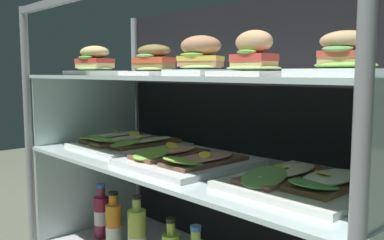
{
  "coord_description": "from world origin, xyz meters",
  "views": [
    {
      "loc": [
        0.96,
        -0.89,
        0.71
      ],
      "look_at": [
        0.0,
        0.0,
        0.56
      ],
      "focal_mm": 39.54,
      "sensor_mm": 36.0,
      "label": 1
    }
  ],
  "objects_px": {
    "plated_roll_sandwich_left_of_center": "(95,63)",
    "open_sandwich_tray_mid_right": "(126,142)",
    "plated_roll_sandwich_far_right": "(345,60)",
    "plated_roll_sandwich_center": "(201,59)",
    "plated_roll_sandwich_near_right_corner": "(154,63)",
    "juice_bottle_front_fourth": "(137,237)",
    "juice_bottle_front_left_end": "(114,227)",
    "juice_bottle_back_right": "(102,215)",
    "open_sandwich_tray_near_left_corner": "(305,181)",
    "plated_roll_sandwich_mid_left": "(254,59)",
    "open_sandwich_tray_far_left": "(186,159)"
  },
  "relations": [
    {
      "from": "open_sandwich_tray_mid_right",
      "to": "open_sandwich_tray_near_left_corner",
      "type": "relative_size",
      "value": 1.0
    },
    {
      "from": "juice_bottle_back_right",
      "to": "plated_roll_sandwich_center",
      "type": "bearing_deg",
      "value": 5.65
    },
    {
      "from": "plated_roll_sandwich_near_right_corner",
      "to": "juice_bottle_back_right",
      "type": "xyz_separation_m",
      "value": [
        -0.29,
        -0.05,
        -0.62
      ]
    },
    {
      "from": "open_sandwich_tray_near_left_corner",
      "to": "open_sandwich_tray_mid_right",
      "type": "bearing_deg",
      "value": 179.08
    },
    {
      "from": "juice_bottle_front_left_end",
      "to": "juice_bottle_front_fourth",
      "type": "distance_m",
      "value": 0.15
    },
    {
      "from": "open_sandwich_tray_far_left",
      "to": "juice_bottle_front_fourth",
      "type": "bearing_deg",
      "value": -173.65
    },
    {
      "from": "plated_roll_sandwich_center",
      "to": "juice_bottle_front_fourth",
      "type": "distance_m",
      "value": 0.67
    },
    {
      "from": "plated_roll_sandwich_left_of_center",
      "to": "open_sandwich_tray_mid_right",
      "type": "distance_m",
      "value": 0.32
    },
    {
      "from": "plated_roll_sandwich_near_right_corner",
      "to": "open_sandwich_tray_far_left",
      "type": "relative_size",
      "value": 0.5
    },
    {
      "from": "open_sandwich_tray_near_left_corner",
      "to": "juice_bottle_front_left_end",
      "type": "height_order",
      "value": "open_sandwich_tray_near_left_corner"
    },
    {
      "from": "plated_roll_sandwich_left_of_center",
      "to": "juice_bottle_back_right",
      "type": "relative_size",
      "value": 0.79
    },
    {
      "from": "plated_roll_sandwich_near_right_corner",
      "to": "plated_roll_sandwich_far_right",
      "type": "height_order",
      "value": "plated_roll_sandwich_near_right_corner"
    },
    {
      "from": "plated_roll_sandwich_mid_left",
      "to": "juice_bottle_front_fourth",
      "type": "distance_m",
      "value": 0.77
    },
    {
      "from": "plated_roll_sandwich_mid_left",
      "to": "juice_bottle_back_right",
      "type": "distance_m",
      "value": 0.97
    },
    {
      "from": "open_sandwich_tray_far_left",
      "to": "juice_bottle_front_left_end",
      "type": "height_order",
      "value": "open_sandwich_tray_far_left"
    },
    {
      "from": "plated_roll_sandwich_far_right",
      "to": "juice_bottle_front_fourth",
      "type": "relative_size",
      "value": 0.85
    },
    {
      "from": "juice_bottle_front_left_end",
      "to": "open_sandwich_tray_near_left_corner",
      "type": "bearing_deg",
      "value": 4.86
    },
    {
      "from": "plated_roll_sandwich_left_of_center",
      "to": "plated_roll_sandwich_far_right",
      "type": "relative_size",
      "value": 0.86
    },
    {
      "from": "juice_bottle_front_left_end",
      "to": "plated_roll_sandwich_far_right",
      "type": "bearing_deg",
      "value": 6.33
    },
    {
      "from": "plated_roll_sandwich_mid_left",
      "to": "open_sandwich_tray_near_left_corner",
      "type": "xyz_separation_m",
      "value": [
        0.17,
        -0.0,
        -0.3
      ]
    },
    {
      "from": "plated_roll_sandwich_left_of_center",
      "to": "open_sandwich_tray_far_left",
      "type": "distance_m",
      "value": 0.57
    },
    {
      "from": "juice_bottle_front_fourth",
      "to": "juice_bottle_front_left_end",
      "type": "bearing_deg",
      "value": -179.8
    },
    {
      "from": "juice_bottle_front_left_end",
      "to": "juice_bottle_front_fourth",
      "type": "xyz_separation_m",
      "value": [
        0.15,
        0.0,
        0.01
      ]
    },
    {
      "from": "plated_roll_sandwich_center",
      "to": "open_sandwich_tray_near_left_corner",
      "type": "xyz_separation_m",
      "value": [
        0.39,
        -0.02,
        -0.31
      ]
    },
    {
      "from": "plated_roll_sandwich_far_right",
      "to": "open_sandwich_tray_mid_right",
      "type": "relative_size",
      "value": 0.56
    },
    {
      "from": "plated_roll_sandwich_center",
      "to": "plated_roll_sandwich_mid_left",
      "type": "height_order",
      "value": "same"
    },
    {
      "from": "plated_roll_sandwich_left_of_center",
      "to": "plated_roll_sandwich_far_right",
      "type": "distance_m",
      "value": 0.96
    },
    {
      "from": "plated_roll_sandwich_left_of_center",
      "to": "juice_bottle_front_fourth",
      "type": "xyz_separation_m",
      "value": [
        0.25,
        0.01,
        -0.61
      ]
    },
    {
      "from": "plated_roll_sandwich_left_of_center",
      "to": "open_sandwich_tray_mid_right",
      "type": "height_order",
      "value": "plated_roll_sandwich_left_of_center"
    },
    {
      "from": "plated_roll_sandwich_far_right",
      "to": "open_sandwich_tray_far_left",
      "type": "height_order",
      "value": "plated_roll_sandwich_far_right"
    },
    {
      "from": "plated_roll_sandwich_mid_left",
      "to": "plated_roll_sandwich_far_right",
      "type": "xyz_separation_m",
      "value": [
        0.25,
        0.03,
        -0.01
      ]
    },
    {
      "from": "plated_roll_sandwich_mid_left",
      "to": "open_sandwich_tray_mid_right",
      "type": "bearing_deg",
      "value": 178.93
    },
    {
      "from": "plated_roll_sandwich_far_right",
      "to": "juice_bottle_front_left_end",
      "type": "xyz_separation_m",
      "value": [
        -0.86,
        -0.1,
        -0.61
      ]
    },
    {
      "from": "plated_roll_sandwich_mid_left",
      "to": "open_sandwich_tray_near_left_corner",
      "type": "bearing_deg",
      "value": -0.37
    },
    {
      "from": "plated_roll_sandwich_near_right_corner",
      "to": "juice_bottle_front_fourth",
      "type": "xyz_separation_m",
      "value": [
        0.0,
        -0.08,
        -0.61
      ]
    },
    {
      "from": "plated_roll_sandwich_near_right_corner",
      "to": "open_sandwich_tray_far_left",
      "type": "xyz_separation_m",
      "value": [
        0.23,
        -0.06,
        -0.3
      ]
    },
    {
      "from": "open_sandwich_tray_mid_right",
      "to": "juice_bottle_front_fourth",
      "type": "bearing_deg",
      "value": -24.45
    },
    {
      "from": "open_sandwich_tray_far_left",
      "to": "plated_roll_sandwich_center",
      "type": "bearing_deg",
      "value": 85.18
    },
    {
      "from": "plated_roll_sandwich_mid_left",
      "to": "plated_roll_sandwich_far_right",
      "type": "bearing_deg",
      "value": 6.39
    },
    {
      "from": "juice_bottle_front_left_end",
      "to": "juice_bottle_back_right",
      "type": "bearing_deg",
      "value": 167.38
    },
    {
      "from": "plated_roll_sandwich_far_right",
      "to": "juice_bottle_back_right",
      "type": "height_order",
      "value": "plated_roll_sandwich_far_right"
    },
    {
      "from": "plated_roll_sandwich_mid_left",
      "to": "open_sandwich_tray_far_left",
      "type": "height_order",
      "value": "plated_roll_sandwich_mid_left"
    },
    {
      "from": "plated_roll_sandwich_near_right_corner",
      "to": "open_sandwich_tray_mid_right",
      "type": "distance_m",
      "value": 0.35
    },
    {
      "from": "plated_roll_sandwich_left_of_center",
      "to": "plated_roll_sandwich_center",
      "type": "relative_size",
      "value": 1.02
    },
    {
      "from": "plated_roll_sandwich_far_right",
      "to": "juice_bottle_back_right",
      "type": "distance_m",
      "value": 1.17
    },
    {
      "from": "plated_roll_sandwich_near_right_corner",
      "to": "juice_bottle_back_right",
      "type": "relative_size",
      "value": 0.82
    },
    {
      "from": "open_sandwich_tray_far_left",
      "to": "juice_bottle_back_right",
      "type": "bearing_deg",
      "value": 179.38
    },
    {
      "from": "open_sandwich_tray_far_left",
      "to": "open_sandwich_tray_near_left_corner",
      "type": "bearing_deg",
      "value": 5.75
    },
    {
      "from": "open_sandwich_tray_mid_right",
      "to": "juice_bottle_front_fourth",
      "type": "relative_size",
      "value": 1.51
    },
    {
      "from": "plated_roll_sandwich_left_of_center",
      "to": "plated_roll_sandwich_mid_left",
      "type": "bearing_deg",
      "value": 5.94
    }
  ]
}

